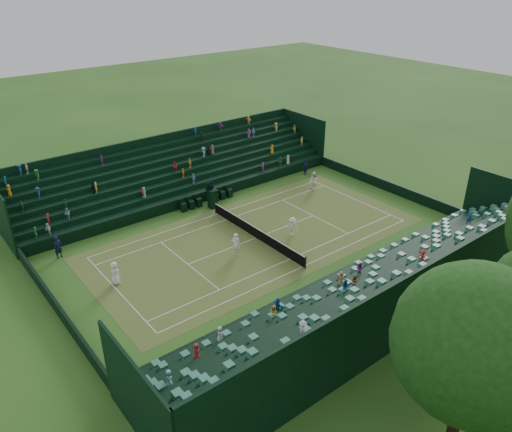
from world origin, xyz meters
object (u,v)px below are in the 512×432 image
(player_far_west, at_px, (314,181))
(player_far_east, at_px, (292,226))
(player_near_west, at_px, (115,273))
(player_near_east, at_px, (236,244))
(umpire_chair, at_px, (212,196))
(tennis_net, at_px, (256,232))

(player_far_west, xyz_separation_m, player_far_east, (5.51, -7.73, -0.12))
(player_near_west, xyz_separation_m, player_near_east, (2.09, 8.74, 0.08))
(player_near_west, relative_size, player_far_west, 0.93)
(player_far_west, bearing_deg, player_near_west, -68.96)
(umpire_chair, height_order, player_near_east, umpire_chair)
(player_far_west, bearing_deg, tennis_net, -55.59)
(player_near_east, xyz_separation_m, player_far_east, (0.32, 5.43, -0.13))
(tennis_net, bearing_deg, player_far_east, 60.81)
(player_near_east, distance_m, player_far_west, 14.15)
(player_far_west, relative_size, player_far_east, 1.15)
(tennis_net, relative_size, player_near_west, 6.79)
(tennis_net, height_order, umpire_chair, umpire_chair)
(tennis_net, distance_m, player_far_east, 3.00)
(player_near_west, relative_size, player_far_east, 1.06)
(tennis_net, distance_m, player_near_east, 3.07)
(player_near_west, height_order, player_far_east, player_near_west)
(umpire_chair, bearing_deg, player_far_west, 74.09)
(tennis_net, relative_size, player_far_east, 7.21)
(player_near_east, height_order, player_far_west, player_near_east)
(tennis_net, bearing_deg, player_far_west, 111.43)
(player_near_east, xyz_separation_m, player_far_west, (-5.19, 13.16, -0.02))
(umpire_chair, xyz_separation_m, player_far_west, (2.83, 9.94, -0.20))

